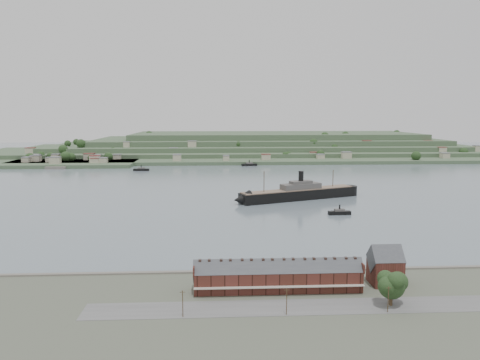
{
  "coord_description": "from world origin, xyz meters",
  "views": [
    {
      "loc": [
        -30.46,
        -315.17,
        59.9
      ],
      "look_at": [
        -11.85,
        30.0,
        10.97
      ],
      "focal_mm": 35.0,
      "sensor_mm": 36.0,
      "label": 1
    }
  ],
  "objects": [
    {
      "name": "ground",
      "position": [
        0.0,
        0.0,
        0.0
      ],
      "size": [
        1400.0,
        1400.0,
        0.0
      ],
      "primitive_type": "plane",
      "color": "slate",
      "rests_on": "ground"
    },
    {
      "name": "near_shore",
      "position": [
        0.0,
        -186.75,
        1.01
      ],
      "size": [
        220.0,
        80.0,
        2.6
      ],
      "color": "#4C5142",
      "rests_on": "ground"
    },
    {
      "name": "terrace_row",
      "position": [
        -10.0,
        -168.02,
        6.84
      ],
      "size": [
        55.6,
        9.8,
        11.07
      ],
      "color": "#462119",
      "rests_on": "ground"
    },
    {
      "name": "gabled_building",
      "position": [
        27.5,
        -164.0,
        8.19
      ],
      "size": [
        10.4,
        10.18,
        14.09
      ],
      "color": "#462119",
      "rests_on": "ground"
    },
    {
      "name": "far_peninsula",
      "position": [
        27.91,
        393.1,
        11.88
      ],
      "size": [
        760.0,
        309.0,
        30.0
      ],
      "color": "#3C5438",
      "rests_on": "ground"
    },
    {
      "name": "steamship",
      "position": [
        25.97,
        6.11,
        4.44
      ],
      "size": [
        95.48,
        46.7,
        24.06
      ],
      "color": "black",
      "rests_on": "ground"
    },
    {
      "name": "tugboat",
      "position": [
        43.96,
        -44.1,
        1.48
      ],
      "size": [
        13.56,
        3.96,
        6.06
      ],
      "color": "black",
      "rests_on": "ground"
    },
    {
      "name": "ferry_west",
      "position": [
        -108.76,
        183.11,
        1.49
      ],
      "size": [
        16.58,
        4.87,
        6.19
      ],
      "color": "black",
      "rests_on": "ground"
    },
    {
      "name": "ferry_east",
      "position": [
        9.51,
        225.0,
        1.61
      ],
      "size": [
        18.33,
        7.21,
        6.69
      ],
      "color": "black",
      "rests_on": "ground"
    },
    {
      "name": "fig_tree",
      "position": [
        22.97,
        -182.44,
        8.83
      ],
      "size": [
        10.03,
        8.69,
        11.19
      ],
      "color": "#453320",
      "rests_on": "ground"
    }
  ]
}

